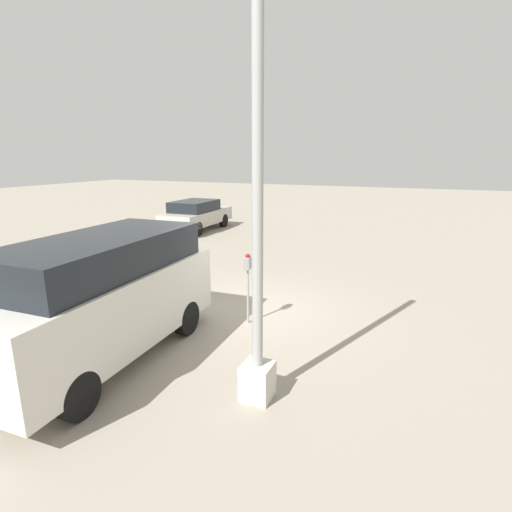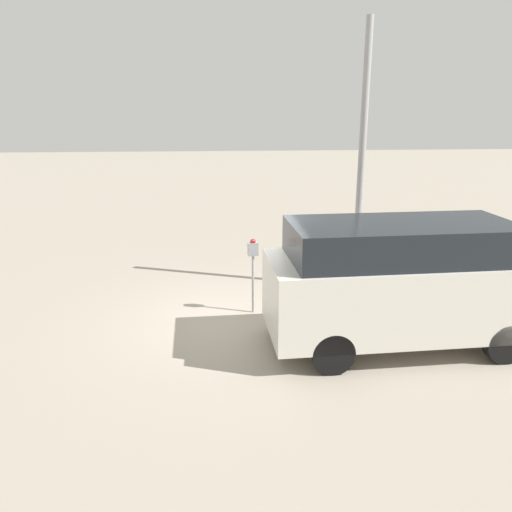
{
  "view_description": "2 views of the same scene",
  "coord_description": "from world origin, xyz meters",
  "views": [
    {
      "loc": [
        7.73,
        3.67,
        3.52
      ],
      "look_at": [
        -0.23,
        0.26,
        1.33
      ],
      "focal_mm": 28.0,
      "sensor_mm": 36.0,
      "label": 1
    },
    {
      "loc": [
        -0.31,
        -9.03,
        4.0
      ],
      "look_at": [
        0.51,
        0.7,
        1.09
      ],
      "focal_mm": 35.0,
      "sensor_mm": 36.0,
      "label": 2
    }
  ],
  "objects": [
    {
      "name": "parking_meter_near",
      "position": [
        0.42,
        0.36,
        1.14
      ],
      "size": [
        0.21,
        0.13,
        1.54
      ],
      "rotation": [
        0.0,
        0.0,
        0.13
      ],
      "color": "#9E9EA3",
      "rests_on": "ground"
    },
    {
      "name": "lamp_post",
      "position": [
        2.88,
        1.62,
        1.82
      ],
      "size": [
        0.44,
        0.44,
        5.78
      ],
      "color": "beige",
      "rests_on": "ground"
    },
    {
      "name": "ground_plane",
      "position": [
        0.0,
        0.0,
        0.0
      ],
      "size": [
        80.0,
        80.0,
        0.0
      ],
      "primitive_type": "plane",
      "color": "gray"
    },
    {
      "name": "parked_van",
      "position": [
        2.84,
        -1.31,
        1.19
      ],
      "size": [
        4.69,
        1.98,
        2.2
      ],
      "rotation": [
        0.0,
        0.0,
        0.04
      ],
      "color": "beige",
      "rests_on": "ground"
    }
  ]
}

